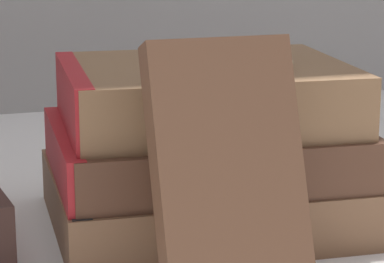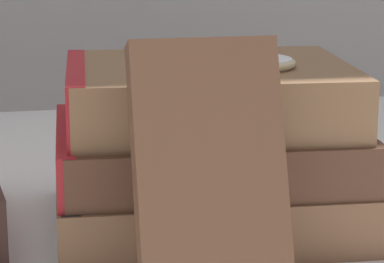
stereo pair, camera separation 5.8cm
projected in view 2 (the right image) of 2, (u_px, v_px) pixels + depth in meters
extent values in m
plane|color=silver|center=(218.00, 238.00, 0.61)|extent=(3.00, 3.00, 0.00)
cube|color=brown|center=(212.00, 197.00, 0.63)|extent=(0.22, 0.18, 0.04)
cube|color=black|center=(70.00, 203.00, 0.62)|extent=(0.02, 0.17, 0.04)
cube|color=#4C2D1E|center=(204.00, 149.00, 0.62)|extent=(0.21, 0.17, 0.03)
cube|color=maroon|center=(66.00, 154.00, 0.60)|extent=(0.02, 0.15, 0.03)
cube|color=brown|center=(207.00, 95.00, 0.61)|extent=(0.20, 0.16, 0.04)
cube|color=maroon|center=(77.00, 98.00, 0.60)|extent=(0.02, 0.14, 0.04)
cube|color=brown|center=(209.00, 174.00, 0.50)|extent=(0.08, 0.07, 0.15)
cylinder|color=silver|center=(257.00, 63.00, 0.59)|extent=(0.05, 0.05, 0.01)
torus|color=tan|center=(257.00, 63.00, 0.59)|extent=(0.05, 0.05, 0.01)
sphere|color=tan|center=(247.00, 57.00, 0.62)|extent=(0.01, 0.01, 0.01)
torus|color=black|center=(98.00, 170.00, 0.76)|extent=(0.05, 0.05, 0.00)
torus|color=black|center=(166.00, 169.00, 0.76)|extent=(0.05, 0.05, 0.00)
cylinder|color=black|center=(132.00, 170.00, 0.76)|extent=(0.02, 0.01, 0.00)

